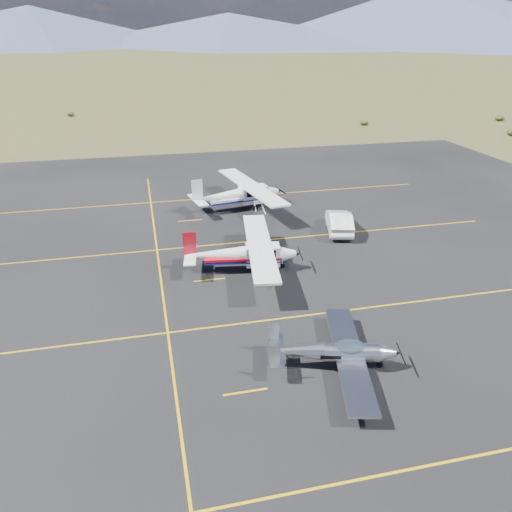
{
  "coord_description": "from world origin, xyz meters",
  "views": [
    {
      "loc": [
        -6.52,
        -20.57,
        14.6
      ],
      "look_at": [
        -0.07,
        6.99,
        1.6
      ],
      "focal_mm": 35.0,
      "sensor_mm": 36.0,
      "label": 1
    }
  ],
  "objects_px": {
    "aircraft_low_wing": "(336,352)",
    "aircraft_plain": "(238,194)",
    "aircraft_cessna": "(243,253)",
    "sedan": "(339,222)"
  },
  "relations": [
    {
      "from": "aircraft_low_wing",
      "to": "aircraft_plain",
      "type": "bearing_deg",
      "value": 104.08
    },
    {
      "from": "aircraft_plain",
      "to": "sedan",
      "type": "height_order",
      "value": "aircraft_plain"
    },
    {
      "from": "aircraft_plain",
      "to": "sedan",
      "type": "xyz_separation_m",
      "value": [
        6.6,
        -7.08,
        -0.53
      ]
    },
    {
      "from": "aircraft_cessna",
      "to": "aircraft_plain",
      "type": "height_order",
      "value": "aircraft_plain"
    },
    {
      "from": "aircraft_plain",
      "to": "sedan",
      "type": "distance_m",
      "value": 9.69
    },
    {
      "from": "aircraft_low_wing",
      "to": "sedan",
      "type": "height_order",
      "value": "aircraft_low_wing"
    },
    {
      "from": "sedan",
      "to": "aircraft_cessna",
      "type": "bearing_deg",
      "value": 45.14
    },
    {
      "from": "aircraft_low_wing",
      "to": "sedan",
      "type": "bearing_deg",
      "value": 81.86
    },
    {
      "from": "aircraft_low_wing",
      "to": "sedan",
      "type": "xyz_separation_m",
      "value": [
        6.61,
        16.16,
        -0.03
      ]
    },
    {
      "from": "aircraft_low_wing",
      "to": "aircraft_cessna",
      "type": "bearing_deg",
      "value": 114.83
    }
  ]
}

